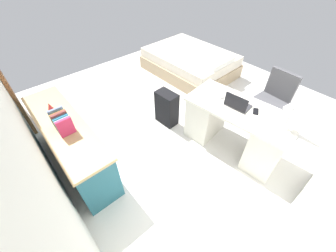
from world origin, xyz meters
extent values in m
plane|color=silver|center=(0.00, 0.00, 0.00)|extent=(5.37, 5.37, 0.00)
cube|color=silver|center=(-1.05, -0.14, 0.72)|extent=(1.51, 0.83, 0.04)
cube|color=beige|center=(-1.54, -0.20, 0.35)|extent=(0.47, 0.64, 0.70)
cube|color=beige|center=(-0.57, -0.08, 0.35)|extent=(0.47, 0.64, 0.70)
cylinder|color=black|center=(-1.10, -0.91, 0.02)|extent=(0.52, 0.52, 0.04)
cylinder|color=black|center=(-1.10, -0.91, 0.21)|extent=(0.06, 0.06, 0.42)
cube|color=#4C4C51|center=(-1.10, -0.91, 0.46)|extent=(0.48, 0.48, 0.08)
cube|color=#4C4C51|center=(-1.11, -1.11, 0.72)|extent=(0.44, 0.08, 0.44)
cube|color=#235B6B|center=(0.20, 1.76, 0.35)|extent=(1.76, 0.44, 0.70)
cube|color=tan|center=(0.20, 1.76, 0.72)|extent=(1.80, 0.48, 0.04)
cube|color=#1E4E5B|center=(-0.19, 1.54, 0.19)|extent=(0.67, 0.01, 0.24)
cube|color=#1E4E5B|center=(0.60, 1.54, 0.19)|extent=(0.67, 0.01, 0.24)
cube|color=tan|center=(0.98, -1.27, 0.14)|extent=(1.94, 1.46, 0.28)
cube|color=silver|center=(0.98, -1.27, 0.38)|extent=(1.88, 1.39, 0.20)
cube|color=white|center=(0.31, -1.29, 0.53)|extent=(0.50, 0.69, 0.10)
cube|color=black|center=(0.01, 0.25, 0.30)|extent=(0.37, 0.25, 0.59)
cube|color=#333338|center=(-0.99, -0.15, 0.75)|extent=(0.33, 0.26, 0.02)
cube|color=black|center=(-1.00, -0.05, 0.85)|extent=(0.31, 0.05, 0.19)
ellipsoid|color=white|center=(-0.73, -0.12, 0.75)|extent=(0.07, 0.11, 0.03)
cube|color=black|center=(-1.21, -0.22, 0.74)|extent=(0.12, 0.15, 0.01)
cylinder|color=silver|center=(-1.60, -0.20, 0.75)|extent=(0.11, 0.11, 0.01)
cylinder|color=silver|center=(-1.60, -0.20, 0.89)|extent=(0.02, 0.02, 0.28)
cone|color=white|center=(-1.55, -0.20, 1.04)|extent=(0.11, 0.11, 0.09)
cube|color=#BE2B55|center=(-0.03, 1.76, 0.85)|extent=(0.04, 0.17, 0.22)
cube|color=#60AEB7|center=(0.01, 1.76, 0.84)|extent=(0.04, 0.17, 0.20)
cube|color=teal|center=(0.05, 1.76, 0.85)|extent=(0.04, 0.17, 0.21)
cube|color=brown|center=(0.09, 1.76, 0.86)|extent=(0.04, 0.17, 0.24)
cube|color=#A06A27|center=(0.13, 1.76, 0.85)|extent=(0.03, 0.17, 0.22)
cube|color=#2D5B20|center=(0.17, 1.76, 0.83)|extent=(0.03, 0.17, 0.19)
cube|color=#6479A7|center=(0.21, 1.76, 0.85)|extent=(0.03, 0.17, 0.23)
cone|color=red|center=(0.55, 1.76, 0.79)|extent=(0.08, 0.08, 0.11)
camera|label=1|loc=(-2.03, 1.99, 2.46)|focal=22.25mm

